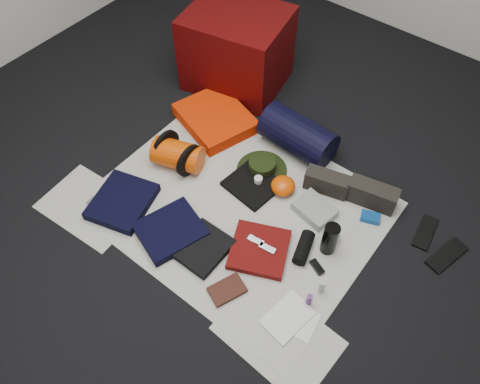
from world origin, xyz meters
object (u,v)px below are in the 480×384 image
Objects in this scene: compact_camera at (332,237)px; stuff_sack at (178,155)px; red_cabinet at (237,50)px; water_bottle at (330,239)px; sleeping_pad at (215,118)px; paperback_book at (227,290)px; navy_duffel at (298,135)px.

stuff_sack is at bearing -169.75° from compact_camera.
red_cabinet is 1.55m from water_bottle.
compact_camera is (1.06, 0.13, -0.07)m from stuff_sack.
compact_camera is at bearing 6.72° from stuff_sack.
red_cabinet reaches higher than stuff_sack.
stuff_sack is 1.08m from water_bottle.
sleeping_pad reaches higher than paperback_book.
red_cabinet is at bearing 103.99° from stuff_sack.
red_cabinet is 1.51m from compact_camera.
water_bottle is at bearing 84.41° from paperback_book.
paperback_book is (-0.27, -0.62, -0.00)m from compact_camera.
sleeping_pad is 1.26m from paperback_book.
navy_duffel reaches higher than stuff_sack.
stuff_sack reaches higher than paperback_book.
water_bottle reaches higher than sleeping_pad.
sleeping_pad is 1.03× the size of navy_duffel.
paperback_book is (0.85, -0.92, -0.03)m from sleeping_pad.
paperback_book is at bearing -64.87° from red_cabinet.
stuff_sack is 0.94m from paperback_book.
sleeping_pad is 1.60× the size of stuff_sack.
sleeping_pad is 0.60m from navy_duffel.
sleeping_pad is 0.44m from stuff_sack.
water_bottle is (1.30, -0.83, -0.16)m from red_cabinet.
sleeping_pad is 1.20m from water_bottle.
sleeping_pad is at bearing 161.54° from water_bottle.
navy_duffel is at bearing 48.17° from stuff_sack.
red_cabinet is 3.06× the size of water_bottle.
paperback_book is at bearing -47.37° from sleeping_pad.
sleeping_pad is 1.16m from compact_camera.
sleeping_pad is at bearing 97.36° from stuff_sack.
red_cabinet is 0.81m from navy_duffel.
paperback_book is at bearing -72.48° from navy_duffel.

